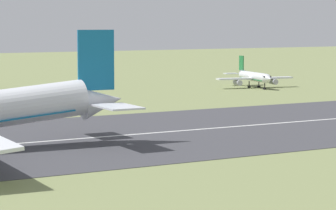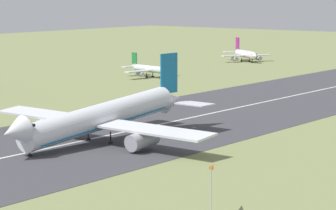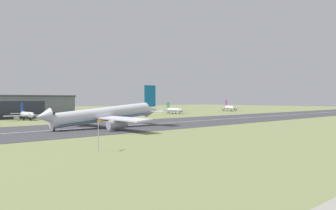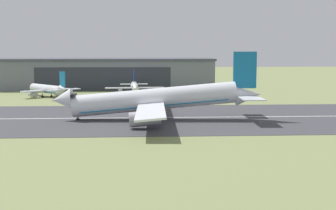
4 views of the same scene
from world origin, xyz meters
name	(u,v)px [view 1 (image 1 of 4)]	position (x,y,z in m)	size (l,w,h in m)	color
runway_strip	(162,132)	(0.00, 116.28, 0.03)	(496.47, 48.75, 0.06)	#3D3D42
runway_centreline	(162,132)	(0.00, 116.28, 0.07)	(446.82, 0.70, 0.01)	silver
airplane_parked_centre	(254,77)	(60.90, 177.55, 2.75)	(20.84, 19.71, 7.91)	silver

